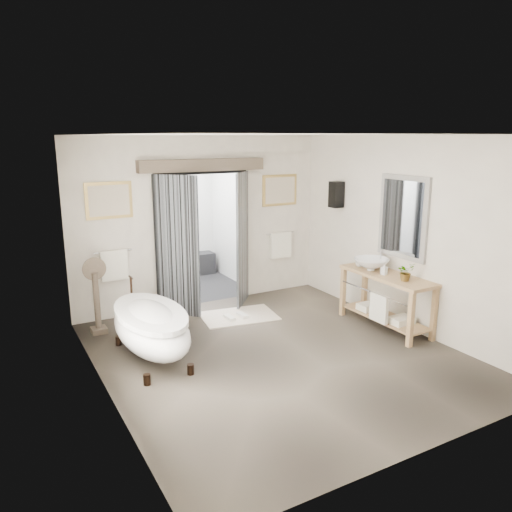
% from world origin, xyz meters
% --- Properties ---
extents(ground_plane, '(5.00, 5.00, 0.00)m').
position_xyz_m(ground_plane, '(0.00, 0.00, 0.00)').
color(ground_plane, '#685C4F').
extents(room_shell, '(4.52, 5.02, 2.91)m').
position_xyz_m(room_shell, '(-0.04, -0.13, 1.86)').
color(room_shell, beige).
rests_on(room_shell, ground_plane).
extents(shower_room, '(2.22, 2.01, 2.51)m').
position_xyz_m(shower_room, '(0.00, 3.99, 0.91)').
color(shower_room, black).
rests_on(shower_room, ground_plane).
extents(back_wall_dressing, '(3.82, 0.72, 2.52)m').
position_xyz_m(back_wall_dressing, '(0.00, 2.32, 1.56)').
color(back_wall_dressing, black).
rests_on(back_wall_dressing, ground_plane).
extents(clawfoot_tub, '(0.84, 1.89, 0.92)m').
position_xyz_m(clawfoot_tub, '(-1.52, 0.70, 0.45)').
color(clawfoot_tub, black).
rests_on(clawfoot_tub, ground_plane).
extents(vanity, '(0.57, 1.60, 0.85)m').
position_xyz_m(vanity, '(1.95, 0.04, 0.51)').
color(vanity, tan).
rests_on(vanity, ground_plane).
extents(pedestal_mirror, '(0.34, 0.22, 1.17)m').
position_xyz_m(pedestal_mirror, '(-1.94, 1.98, 0.50)').
color(pedestal_mirror, brown).
rests_on(pedestal_mirror, ground_plane).
extents(rug, '(1.31, 0.98, 0.01)m').
position_xyz_m(rug, '(0.22, 1.57, 0.01)').
color(rug, beige).
rests_on(rug, ground_plane).
extents(slippers, '(0.34, 0.25, 0.05)m').
position_xyz_m(slippers, '(0.13, 1.50, 0.04)').
color(slippers, silver).
rests_on(slippers, rug).
extents(basin, '(0.69, 0.69, 0.19)m').
position_xyz_m(basin, '(1.92, 0.35, 0.94)').
color(basin, white).
rests_on(basin, vanity).
extents(plant, '(0.25, 0.22, 0.27)m').
position_xyz_m(plant, '(1.95, -0.33, 0.98)').
color(plant, gray).
rests_on(plant, vanity).
extents(soap_bottle_a, '(0.10, 0.10, 0.18)m').
position_xyz_m(soap_bottle_a, '(1.91, 0.06, 0.94)').
color(soap_bottle_a, gray).
rests_on(soap_bottle_a, vanity).
extents(soap_bottle_b, '(0.16, 0.16, 0.17)m').
position_xyz_m(soap_bottle_b, '(1.91, 0.61, 0.93)').
color(soap_bottle_b, gray).
rests_on(soap_bottle_b, vanity).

